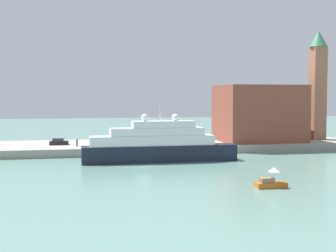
{
  "coord_description": "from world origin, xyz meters",
  "views": [
    {
      "loc": [
        -12.77,
        -79.73,
        12.1
      ],
      "look_at": [
        5.73,
        6.0,
        6.8
      ],
      "focal_mm": 49.97,
      "sensor_mm": 36.0,
      "label": 1
    }
  ],
  "objects_px": {
    "bell_tower": "(318,81)",
    "parked_car": "(59,142)",
    "person_figure": "(77,143)",
    "small_motorboat": "(271,181)",
    "large_yacht": "(158,145)",
    "mooring_bollard": "(118,146)",
    "harbor_building": "(259,113)"
  },
  "relations": [
    {
      "from": "bell_tower",
      "to": "parked_car",
      "type": "xyz_separation_m",
      "value": [
        -62.98,
        -0.73,
        -13.95
      ]
    },
    {
      "from": "person_figure",
      "to": "small_motorboat",
      "type": "bearing_deg",
      "value": -60.47
    },
    {
      "from": "large_yacht",
      "to": "small_motorboat",
      "type": "bearing_deg",
      "value": -70.66
    },
    {
      "from": "mooring_bollard",
      "to": "parked_car",
      "type": "bearing_deg",
      "value": 145.37
    },
    {
      "from": "large_yacht",
      "to": "mooring_bollard",
      "type": "xyz_separation_m",
      "value": [
        -6.49,
        10.74,
        -1.06
      ]
    },
    {
      "from": "small_motorboat",
      "to": "parked_car",
      "type": "height_order",
      "value": "parked_car"
    },
    {
      "from": "bell_tower",
      "to": "mooring_bollard",
      "type": "bearing_deg",
      "value": -169.82
    },
    {
      "from": "harbor_building",
      "to": "bell_tower",
      "type": "distance_m",
      "value": 17.93
    },
    {
      "from": "small_motorboat",
      "to": "bell_tower",
      "type": "distance_m",
      "value": 61.18
    },
    {
      "from": "large_yacht",
      "to": "small_motorboat",
      "type": "height_order",
      "value": "large_yacht"
    },
    {
      "from": "harbor_building",
      "to": "bell_tower",
      "type": "xyz_separation_m",
      "value": [
        16.05,
        1.15,
        7.91
      ]
    },
    {
      "from": "bell_tower",
      "to": "harbor_building",
      "type": "bearing_deg",
      "value": -175.89
    },
    {
      "from": "bell_tower",
      "to": "mooring_bollard",
      "type": "height_order",
      "value": "bell_tower"
    },
    {
      "from": "large_yacht",
      "to": "small_motorboat",
      "type": "distance_m",
      "value": 30.12
    },
    {
      "from": "harbor_building",
      "to": "parked_car",
      "type": "height_order",
      "value": "harbor_building"
    },
    {
      "from": "large_yacht",
      "to": "parked_car",
      "type": "distance_m",
      "value": 26.73
    },
    {
      "from": "bell_tower",
      "to": "mooring_bollard",
      "type": "xyz_separation_m",
      "value": [
        -50.82,
        -9.13,
        -14.22
      ]
    },
    {
      "from": "large_yacht",
      "to": "parked_car",
      "type": "height_order",
      "value": "large_yacht"
    },
    {
      "from": "parked_car",
      "to": "harbor_building",
      "type": "bearing_deg",
      "value": -0.52
    },
    {
      "from": "bell_tower",
      "to": "parked_car",
      "type": "height_order",
      "value": "bell_tower"
    },
    {
      "from": "mooring_bollard",
      "to": "large_yacht",
      "type": "bearing_deg",
      "value": -58.83
    },
    {
      "from": "harbor_building",
      "to": "person_figure",
      "type": "distance_m",
      "value": 43.58
    },
    {
      "from": "large_yacht",
      "to": "harbor_building",
      "type": "relative_size",
      "value": 1.56
    },
    {
      "from": "parked_car",
      "to": "mooring_bollard",
      "type": "xyz_separation_m",
      "value": [
        12.16,
        -8.4,
        -0.27
      ]
    },
    {
      "from": "large_yacht",
      "to": "bell_tower",
      "type": "relative_size",
      "value": 1.09
    },
    {
      "from": "bell_tower",
      "to": "parked_car",
      "type": "bearing_deg",
      "value": -179.34
    },
    {
      "from": "harbor_building",
      "to": "large_yacht",
      "type": "bearing_deg",
      "value": -146.51
    },
    {
      "from": "large_yacht",
      "to": "parked_car",
      "type": "relative_size",
      "value": 7.13
    },
    {
      "from": "harbor_building",
      "to": "mooring_bollard",
      "type": "relative_size",
      "value": 26.26
    },
    {
      "from": "large_yacht",
      "to": "mooring_bollard",
      "type": "distance_m",
      "value": 12.59
    },
    {
      "from": "harbor_building",
      "to": "mooring_bollard",
      "type": "xyz_separation_m",
      "value": [
        -34.77,
        -7.97,
        -6.31
      ]
    },
    {
      "from": "mooring_bollard",
      "to": "harbor_building",
      "type": "bearing_deg",
      "value": 12.91
    }
  ]
}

